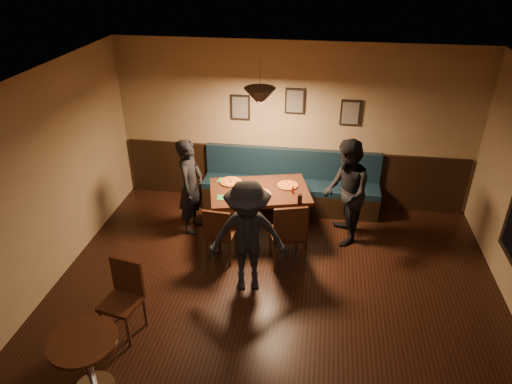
{
  "coord_description": "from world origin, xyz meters",
  "views": [
    {
      "loc": [
        0.47,
        -3.78,
        4.15
      ],
      "look_at": [
        -0.41,
        1.97,
        0.95
      ],
      "focal_mm": 32.28,
      "sensor_mm": 36.0,
      "label": 1
    }
  ],
  "objects_px": {
    "dining_table": "(259,212)",
    "chair_near_right": "(287,232)",
    "diner_right": "(346,193)",
    "cafe_chair_far": "(121,302)",
    "booth_bench": "(290,182)",
    "diner_left": "(191,186)",
    "tabasco_bottle": "(293,189)",
    "diner_front": "(248,237)",
    "cafe_table": "(89,366)",
    "chair_near_left": "(221,232)",
    "soda_glass": "(300,199)"
  },
  "relations": [
    {
      "from": "dining_table",
      "to": "chair_near_right",
      "type": "relative_size",
      "value": 1.43
    },
    {
      "from": "diner_right",
      "to": "cafe_chair_far",
      "type": "relative_size",
      "value": 1.77
    },
    {
      "from": "booth_bench",
      "to": "diner_left",
      "type": "relative_size",
      "value": 1.93
    },
    {
      "from": "diner_left",
      "to": "tabasco_bottle",
      "type": "height_order",
      "value": "diner_left"
    },
    {
      "from": "booth_bench",
      "to": "chair_near_right",
      "type": "bearing_deg",
      "value": -86.99
    },
    {
      "from": "booth_bench",
      "to": "diner_front",
      "type": "distance_m",
      "value": 2.22
    },
    {
      "from": "booth_bench",
      "to": "tabasco_bottle",
      "type": "distance_m",
      "value": 0.98
    },
    {
      "from": "tabasco_bottle",
      "to": "diner_front",
      "type": "bearing_deg",
      "value": -110.75
    },
    {
      "from": "dining_table",
      "to": "cafe_table",
      "type": "relative_size",
      "value": 2.06
    },
    {
      "from": "booth_bench",
      "to": "dining_table",
      "type": "relative_size",
      "value": 2.02
    },
    {
      "from": "booth_bench",
      "to": "dining_table",
      "type": "height_order",
      "value": "booth_bench"
    },
    {
      "from": "diner_right",
      "to": "chair_near_right",
      "type": "bearing_deg",
      "value": -55.64
    },
    {
      "from": "chair_near_left",
      "to": "dining_table",
      "type": "bearing_deg",
      "value": 61.18
    },
    {
      "from": "soda_glass",
      "to": "cafe_chair_far",
      "type": "xyz_separation_m",
      "value": [
        -1.92,
        -2.01,
        -0.4
      ]
    },
    {
      "from": "chair_near_left",
      "to": "chair_near_right",
      "type": "distance_m",
      "value": 0.95
    },
    {
      "from": "chair_near_right",
      "to": "diner_left",
      "type": "xyz_separation_m",
      "value": [
        -1.57,
        0.66,
        0.26
      ]
    },
    {
      "from": "booth_bench",
      "to": "cafe_table",
      "type": "relative_size",
      "value": 4.16
    },
    {
      "from": "dining_table",
      "to": "tabasco_bottle",
      "type": "bearing_deg",
      "value": -17.98
    },
    {
      "from": "diner_left",
      "to": "soda_glass",
      "type": "bearing_deg",
      "value": -94.95
    },
    {
      "from": "dining_table",
      "to": "diner_front",
      "type": "bearing_deg",
      "value": -103.5
    },
    {
      "from": "soda_glass",
      "to": "cafe_table",
      "type": "relative_size",
      "value": 0.2
    },
    {
      "from": "cafe_table",
      "to": "diner_right",
      "type": "bearing_deg",
      "value": 51.1
    },
    {
      "from": "dining_table",
      "to": "diner_right",
      "type": "distance_m",
      "value": 1.37
    },
    {
      "from": "chair_near_left",
      "to": "cafe_table",
      "type": "bearing_deg",
      "value": -104.98
    },
    {
      "from": "chair_near_right",
      "to": "soda_glass",
      "type": "height_order",
      "value": "chair_near_right"
    },
    {
      "from": "booth_bench",
      "to": "cafe_chair_far",
      "type": "distance_m",
      "value": 3.63
    },
    {
      "from": "soda_glass",
      "to": "diner_left",
      "type": "bearing_deg",
      "value": 170.06
    },
    {
      "from": "diner_left",
      "to": "diner_front",
      "type": "bearing_deg",
      "value": -133.74
    },
    {
      "from": "chair_near_right",
      "to": "tabasco_bottle",
      "type": "xyz_separation_m",
      "value": [
        0.02,
        0.65,
        0.34
      ]
    },
    {
      "from": "diner_front",
      "to": "cafe_chair_far",
      "type": "xyz_separation_m",
      "value": [
        -1.32,
        -1.04,
        -0.33
      ]
    },
    {
      "from": "booth_bench",
      "to": "diner_left",
      "type": "xyz_separation_m",
      "value": [
        -1.49,
        -0.9,
        0.28
      ]
    },
    {
      "from": "chair_near_left",
      "to": "diner_right",
      "type": "distance_m",
      "value": 1.95
    },
    {
      "from": "chair_near_right",
      "to": "diner_right",
      "type": "xyz_separation_m",
      "value": [
        0.8,
        0.73,
        0.31
      ]
    },
    {
      "from": "chair_near_right",
      "to": "diner_front",
      "type": "relative_size",
      "value": 0.65
    },
    {
      "from": "diner_front",
      "to": "cafe_table",
      "type": "relative_size",
      "value": 2.2
    },
    {
      "from": "soda_glass",
      "to": "cafe_chair_far",
      "type": "bearing_deg",
      "value": -133.63
    },
    {
      "from": "diner_left",
      "to": "diner_right",
      "type": "distance_m",
      "value": 2.38
    },
    {
      "from": "tabasco_bottle",
      "to": "chair_near_left",
      "type": "bearing_deg",
      "value": -144.62
    },
    {
      "from": "booth_bench",
      "to": "diner_left",
      "type": "bearing_deg",
      "value": -148.91
    },
    {
      "from": "chair_near_right",
      "to": "diner_left",
      "type": "distance_m",
      "value": 1.72
    },
    {
      "from": "chair_near_right",
      "to": "soda_glass",
      "type": "xyz_separation_m",
      "value": [
        0.14,
        0.36,
        0.35
      ]
    },
    {
      "from": "cafe_table",
      "to": "cafe_chair_far",
      "type": "bearing_deg",
      "value": 89.76
    },
    {
      "from": "dining_table",
      "to": "diner_left",
      "type": "height_order",
      "value": "diner_left"
    },
    {
      "from": "chair_near_right",
      "to": "diner_left",
      "type": "height_order",
      "value": "diner_left"
    },
    {
      "from": "chair_near_right",
      "to": "diner_front",
      "type": "xyz_separation_m",
      "value": [
        -0.46,
        -0.6,
        0.27
      ]
    },
    {
      "from": "chair_near_right",
      "to": "diner_right",
      "type": "distance_m",
      "value": 1.13
    },
    {
      "from": "cafe_chair_far",
      "to": "soda_glass",
      "type": "bearing_deg",
      "value": -122.67
    },
    {
      "from": "dining_table",
      "to": "chair_near_left",
      "type": "xyz_separation_m",
      "value": [
        -0.46,
        -0.71,
        0.05
      ]
    },
    {
      "from": "chair_near_left",
      "to": "chair_near_right",
      "type": "xyz_separation_m",
      "value": [
        0.95,
        0.03,
        0.07
      ]
    },
    {
      "from": "chair_near_left",
      "to": "cafe_table",
      "type": "distance_m",
      "value": 2.58
    }
  ]
}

